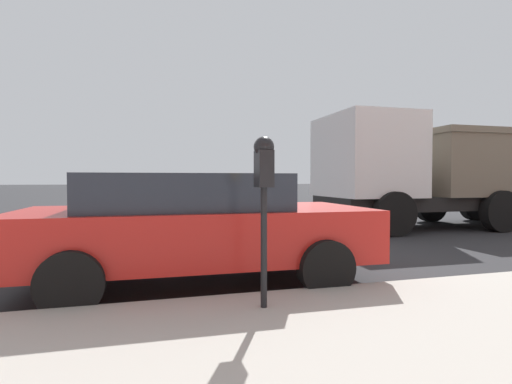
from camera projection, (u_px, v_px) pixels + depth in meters
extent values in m
plane|color=#2B2B2D|center=(222.00, 262.00, 6.35)|extent=(220.00, 220.00, 0.00)
cylinder|color=black|center=(264.00, 247.00, 3.69)|extent=(0.06, 0.06, 1.12)
cube|color=black|center=(264.00, 169.00, 3.67)|extent=(0.20, 0.14, 0.34)
sphere|color=black|center=(264.00, 147.00, 3.67)|extent=(0.19, 0.19, 0.19)
cube|color=gold|center=(261.00, 174.00, 3.77)|extent=(0.01, 0.11, 0.12)
cube|color=black|center=(261.00, 161.00, 3.77)|extent=(0.01, 0.10, 0.08)
cube|color=#B21E19|center=(198.00, 233.00, 5.08)|extent=(2.04, 4.31, 0.63)
cube|color=#232833|center=(184.00, 191.00, 5.02)|extent=(1.77, 2.43, 0.44)
cylinder|color=black|center=(274.00, 242.00, 6.37)|extent=(0.23, 0.64, 0.64)
cylinder|color=black|center=(326.00, 268.00, 4.48)|extent=(0.23, 0.64, 0.64)
cylinder|color=black|center=(97.00, 249.00, 5.70)|extent=(0.23, 0.64, 0.64)
cylinder|color=black|center=(71.00, 283.00, 3.81)|extent=(0.23, 0.64, 0.64)
cube|color=black|center=(441.00, 202.00, 11.04)|extent=(2.27, 6.78, 0.35)
cube|color=silver|center=(366.00, 156.00, 10.39)|extent=(2.59, 2.06, 2.09)
cube|color=#6B6051|center=(480.00, 167.00, 11.35)|extent=(2.62, 4.22, 1.60)
cube|color=#6B6051|center=(481.00, 136.00, 11.32)|extent=(2.72, 4.32, 0.16)
cylinder|color=black|center=(394.00, 214.00, 9.20)|extent=(0.32, 1.04, 1.04)
cylinder|color=black|center=(342.00, 207.00, 11.67)|extent=(0.32, 1.04, 1.04)
cylinder|color=black|center=(500.00, 211.00, 9.99)|extent=(0.32, 1.04, 1.04)
cylinder|color=black|center=(431.00, 205.00, 12.46)|extent=(0.32, 1.04, 1.04)
cylinder|color=black|center=(475.00, 204.00, 12.89)|extent=(0.32, 1.04, 1.04)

